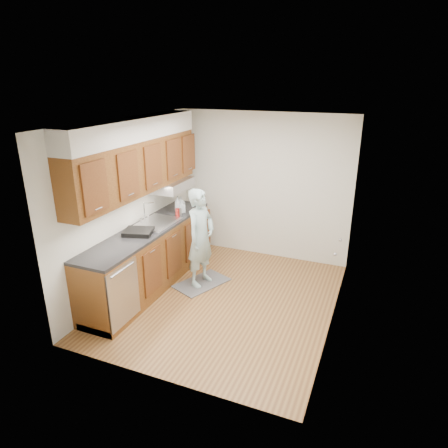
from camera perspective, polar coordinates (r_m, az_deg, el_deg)
name	(u,v)px	position (r m, az deg, el deg)	size (l,w,h in m)	color
floor	(224,300)	(5.85, 0.07, -10.74)	(3.50, 3.50, 0.00)	olive
ceiling	(225,122)	(5.04, 0.08, 14.40)	(3.50, 3.50, 0.00)	white
wall_left	(130,205)	(6.02, -13.27, 2.67)	(0.02, 3.50, 2.50)	silver
wall_right	(340,234)	(4.98, 16.25, -1.34)	(0.02, 3.50, 2.50)	silver
wall_back	(263,187)	(6.90, 5.63, 5.35)	(3.00, 0.02, 2.50)	silver
counter	(151,255)	(6.13, -10.40, -4.43)	(0.64, 2.80, 1.30)	brown
upper_cabinets	(138,158)	(5.79, -12.18, 9.21)	(0.47, 2.80, 1.21)	brown
closet_door	(340,242)	(5.34, 16.28, -2.46)	(0.02, 1.22, 2.05)	white
floor_mat	(202,283)	(6.28, -3.21, -8.40)	(0.49, 0.83, 0.02)	slate
person	(201,232)	(5.91, -3.37, -1.08)	(0.60, 0.40, 1.70)	#9EBEC0
soap_bottle_a	(178,204)	(6.51, -6.63, 2.80)	(0.10, 0.10, 0.27)	silver
soap_bottle_b	(182,206)	(6.52, -6.04, 2.56)	(0.09, 0.09, 0.21)	silver
soap_bottle_c	(181,202)	(6.78, -6.20, 3.15)	(0.15, 0.15, 0.19)	silver
soda_can	(178,213)	(6.33, -6.63, 1.63)	(0.07, 0.07, 0.13)	maroon
steel_can	(179,212)	(6.34, -6.40, 1.68)	(0.07, 0.07, 0.13)	#A5A5AA
dish_rack	(138,232)	(5.73, -12.13, -1.10)	(0.39, 0.33, 0.06)	black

